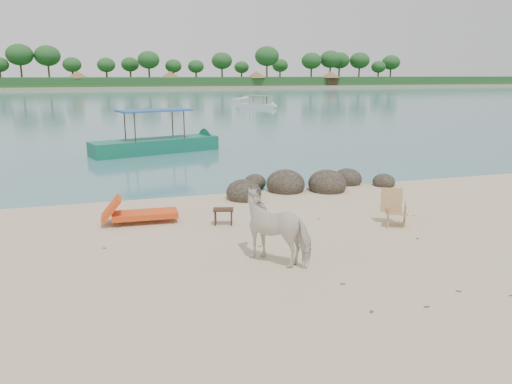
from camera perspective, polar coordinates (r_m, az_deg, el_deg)
water at (r=100.21m, az=-14.90°, el=10.63°), size 400.00×400.00×0.00m
far_shore at (r=180.14m, az=-16.00°, el=11.58°), size 420.00×90.00×1.40m
far_scenery at (r=146.81m, az=-15.76°, el=12.53°), size 420.00×18.00×9.50m
boulders at (r=17.49m, az=5.35°, el=0.79°), size 6.37×2.85×1.00m
cow at (r=10.80m, az=2.54°, el=-4.15°), size 1.77×1.86×1.49m
side_table at (r=13.47m, az=-3.74°, el=-2.95°), size 0.61×0.48×0.43m
lounge_chair at (r=13.94m, az=-12.58°, el=-2.21°), size 2.22×0.85×0.66m
deck_chair at (r=13.77m, az=15.80°, el=-1.92°), size 0.88×0.90×0.96m
boat_near at (r=26.59m, az=-11.56°, el=8.39°), size 7.65×3.79×3.63m
boat_mid at (r=61.48m, az=0.25°, el=10.76°), size 4.44×4.14×2.43m
boat_far at (r=74.84m, az=-1.69°, el=10.54°), size 4.21×5.44×0.66m
dead_leaves at (r=11.25m, az=11.36°, el=-7.68°), size 8.65×5.76×0.00m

